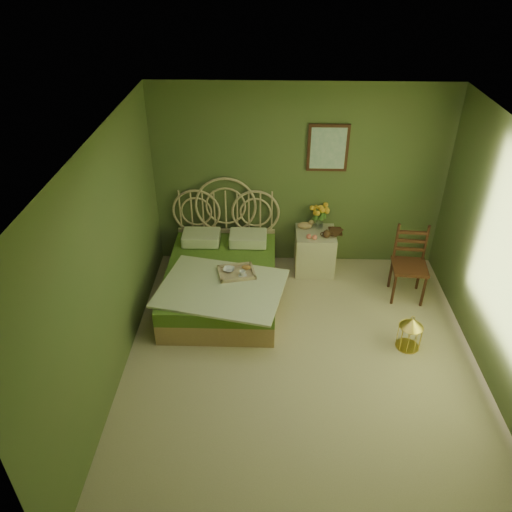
{
  "coord_description": "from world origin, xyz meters",
  "views": [
    {
      "loc": [
        -0.4,
        -4.07,
        4.11
      ],
      "look_at": [
        -0.55,
        1.0,
        0.83
      ],
      "focal_mm": 35.0,
      "sensor_mm": 36.0,
      "label": 1
    }
  ],
  "objects_px": {
    "nightstand": "(315,247)",
    "birdcage": "(410,333)",
    "bed": "(222,278)",
    "chair": "(409,258)"
  },
  "relations": [
    {
      "from": "nightstand",
      "to": "birdcage",
      "type": "relative_size",
      "value": 2.49
    },
    {
      "from": "nightstand",
      "to": "birdcage",
      "type": "bearing_deg",
      "value": -58.38
    },
    {
      "from": "chair",
      "to": "nightstand",
      "type": "bearing_deg",
      "value": 160.07
    },
    {
      "from": "chair",
      "to": "bed",
      "type": "bearing_deg",
      "value": -171.38
    },
    {
      "from": "birdcage",
      "to": "nightstand",
      "type": "bearing_deg",
      "value": 121.62
    },
    {
      "from": "chair",
      "to": "birdcage",
      "type": "relative_size",
      "value": 2.39
    },
    {
      "from": "nightstand",
      "to": "birdcage",
      "type": "height_order",
      "value": "nightstand"
    },
    {
      "from": "nightstand",
      "to": "chair",
      "type": "xyz_separation_m",
      "value": [
        1.18,
        -0.55,
        0.18
      ]
    },
    {
      "from": "bed",
      "to": "birdcage",
      "type": "bearing_deg",
      "value": -22.03
    },
    {
      "from": "bed",
      "to": "chair",
      "type": "xyz_separation_m",
      "value": [
        2.45,
        0.15,
        0.26
      ]
    }
  ]
}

